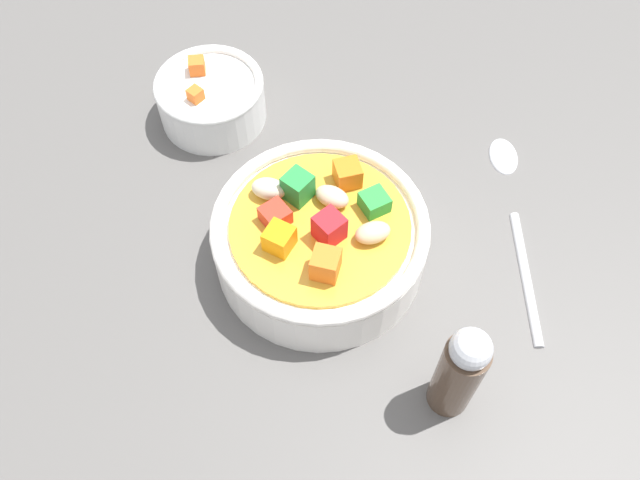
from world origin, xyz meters
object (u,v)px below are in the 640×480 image
(spoon, at_px, (513,199))
(pepper_shaker, at_px, (460,371))
(soup_bowl_main, at_px, (320,238))
(side_bowl_small, at_px, (210,99))

(spoon, xyz_separation_m, pepper_shaker, (-0.10, 0.14, 0.04))
(soup_bowl_main, distance_m, side_bowl_small, 0.17)
(side_bowl_small, bearing_deg, soup_bowl_main, -179.58)
(spoon, relative_size, pepper_shaker, 1.80)
(soup_bowl_main, bearing_deg, pepper_shaker, -174.61)
(soup_bowl_main, xyz_separation_m, side_bowl_small, (0.17, 0.00, -0.01))
(spoon, distance_m, side_bowl_small, 0.26)
(pepper_shaker, bearing_deg, spoon, -55.66)
(soup_bowl_main, relative_size, pepper_shaker, 1.64)
(side_bowl_small, bearing_deg, pepper_shaker, -177.36)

